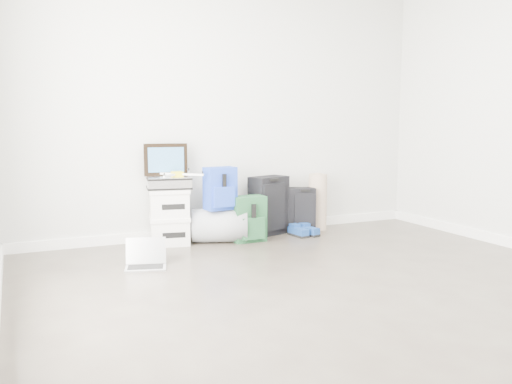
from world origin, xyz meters
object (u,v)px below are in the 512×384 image
large_suitcase (269,205)px  laptop (146,260)px  boxes_stack (170,217)px  duffel_bag (220,225)px  briefcase (169,183)px  carry_on (301,210)px

large_suitcase → laptop: 1.73m
laptop → large_suitcase: bearing=42.8°
large_suitcase → laptop: bearing=-171.0°
boxes_stack → duffel_bag: size_ratio=1.01×
briefcase → duffel_bag: briefcase is taller
briefcase → laptop: (-0.41, -0.74, -0.56)m
boxes_stack → laptop: boxes_stack is taller
boxes_stack → large_suitcase: size_ratio=0.89×
boxes_stack → carry_on: (1.49, 0.02, -0.04)m
briefcase → large_suitcase: briefcase is taller
boxes_stack → carry_on: bearing=11.7°
duffel_bag → laptop: (-0.90, -0.64, -0.11)m
boxes_stack → laptop: bearing=-108.1°
carry_on → laptop: carry_on is taller
laptop → carry_on: bearing=37.4°
boxes_stack → briefcase: size_ratio=1.33×
large_suitcase → laptop: size_ratio=1.62×
briefcase → laptop: briefcase is taller
briefcase → large_suitcase: bearing=12.0°
boxes_stack → large_suitcase: (1.11, 0.04, 0.03)m
duffel_bag → large_suitcase: bearing=34.2°
duffel_bag → laptop: duffel_bag is taller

